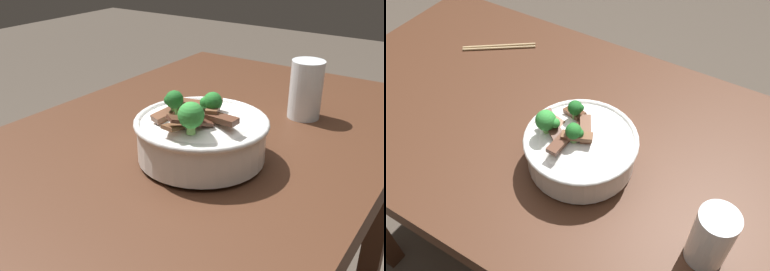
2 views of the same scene
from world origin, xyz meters
TOP-DOWN VIEW (x-y plane):
  - dining_table at (0.00, 0.00)m, footprint 1.49×0.77m
  - rice_bowl at (0.05, -0.07)m, footprint 0.25×0.25m
  - drinking_glass at (0.37, -0.15)m, footprint 0.08×0.08m

SIDE VIEW (x-z plane):
  - dining_table at x=0.00m, z-range 0.31..1.12m
  - rice_bowl at x=0.05m, z-range 0.79..0.94m
  - drinking_glass at x=0.37m, z-range 0.80..0.94m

